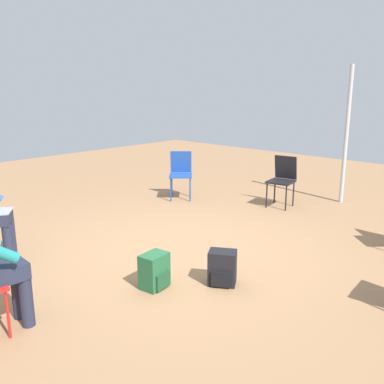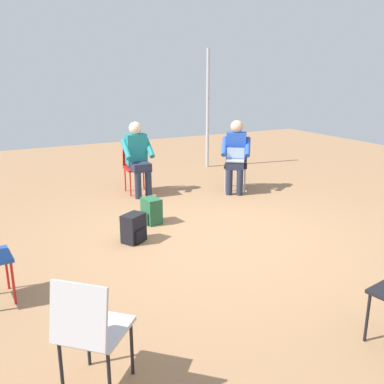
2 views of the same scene
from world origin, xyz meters
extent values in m
plane|color=#99704C|center=(0.00, 0.00, 0.00)|extent=(15.83, 15.83, 0.00)
cylinder|color=black|center=(-2.46, 0.06, 0.21)|extent=(0.02, 0.02, 0.42)
cylinder|color=red|center=(-0.24, 2.47, 0.21)|extent=(0.02, 0.02, 0.42)
cylinder|color=red|center=(-0.58, 2.44, 0.21)|extent=(0.02, 0.02, 0.42)
cube|color=black|center=(1.80, -1.51, 0.43)|extent=(0.56, 0.56, 0.03)
cylinder|color=#B7B7BC|center=(1.56, -1.55, 0.21)|extent=(0.02, 0.02, 0.42)
cylinder|color=#B7B7BC|center=(1.76, -1.27, 0.21)|extent=(0.02, 0.02, 0.42)
cylinder|color=#B7B7BC|center=(1.84, -1.74, 0.21)|extent=(0.02, 0.02, 0.42)
cylinder|color=#B7B7BC|center=(2.03, -1.47, 0.21)|extent=(0.02, 0.02, 0.42)
cube|color=black|center=(1.95, -1.62, 0.65)|extent=(0.30, 0.36, 0.40)
cube|color=#B7B7BC|center=(-1.97, 2.06, 0.43)|extent=(0.57, 0.57, 0.03)
cylinder|color=black|center=(-1.73, 2.06, 0.21)|extent=(0.02, 0.02, 0.42)
cylinder|color=black|center=(-1.97, 1.82, 0.21)|extent=(0.02, 0.02, 0.42)
cylinder|color=black|center=(-1.98, 2.30, 0.21)|extent=(0.02, 0.02, 0.42)
cylinder|color=black|center=(-2.21, 2.05, 0.21)|extent=(0.02, 0.02, 0.42)
cube|color=#B7B7BC|center=(-2.11, 2.19, 0.65)|extent=(0.33, 0.34, 0.40)
cube|color=red|center=(2.42, 0.13, 0.43)|extent=(0.43, 0.43, 0.03)
cylinder|color=red|center=(2.24, -0.03, 0.21)|extent=(0.02, 0.02, 0.42)
cylinder|color=red|center=(2.26, 0.31, 0.21)|extent=(0.02, 0.02, 0.42)
cylinder|color=red|center=(2.58, -0.06, 0.21)|extent=(0.02, 0.02, 0.42)
cylinder|color=red|center=(2.60, 0.28, 0.21)|extent=(0.02, 0.02, 0.42)
cube|color=red|center=(2.61, 0.11, 0.65)|extent=(0.12, 0.39, 0.40)
cylinder|color=#23283D|center=(1.46, -1.37, 0.23)|extent=(0.11, 0.11, 0.45)
cylinder|color=#23283D|center=(1.56, -1.23, 0.23)|extent=(0.11, 0.11, 0.45)
cube|color=#23283D|center=(1.64, -1.40, 0.51)|extent=(0.52, 0.49, 0.14)
cube|color=blue|center=(1.80, -1.51, 0.77)|extent=(0.38, 0.40, 0.52)
sphere|color=#DBAD89|center=(1.80, -1.51, 1.13)|extent=(0.22, 0.22, 0.22)
cylinder|color=blue|center=(1.60, -1.61, 0.80)|extent=(0.37, 0.30, 0.31)
cylinder|color=blue|center=(1.83, -1.29, 0.80)|extent=(0.37, 0.30, 0.31)
cube|color=#9EA0A5|center=(1.55, -1.33, 0.59)|extent=(0.35, 0.37, 0.02)
cube|color=#B2D1F2|center=(1.64, -1.40, 0.70)|extent=(0.22, 0.27, 0.20)
cylinder|color=#23283D|center=(2.06, 0.06, 0.23)|extent=(0.11, 0.11, 0.45)
cylinder|color=#23283D|center=(2.07, 0.24, 0.23)|extent=(0.11, 0.11, 0.45)
cube|color=#23283D|center=(2.23, 0.14, 0.51)|extent=(0.44, 0.33, 0.14)
cube|color=teal|center=(2.42, 0.13, 0.77)|extent=(0.24, 0.36, 0.52)
sphere|color=beige|center=(2.42, 0.13, 1.13)|extent=(0.22, 0.22, 0.22)
cylinder|color=teal|center=(2.31, -0.07, 0.80)|extent=(0.40, 0.12, 0.31)
cylinder|color=teal|center=(2.34, 0.33, 0.80)|extent=(0.40, 0.12, 0.31)
cube|color=#235B38|center=(0.85, 0.50, 0.18)|extent=(0.30, 0.23, 0.36)
cube|color=#1C492C|center=(0.85, 0.50, 0.10)|extent=(0.23, 0.27, 0.16)
cube|color=black|center=(0.33, 0.96, 0.18)|extent=(0.32, 0.34, 0.36)
cube|color=black|center=(0.33, 0.96, 0.10)|extent=(0.32, 0.30, 0.16)
cylinder|color=#B2B2B7|center=(3.69, -2.00, 1.26)|extent=(0.07, 0.07, 2.52)
camera|label=1|loc=(3.53, 3.49, 2.00)|focal=40.00mm
camera|label=2|loc=(-4.43, 2.63, 2.06)|focal=40.00mm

